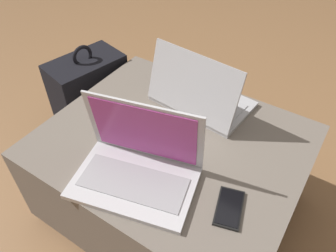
{
  "coord_description": "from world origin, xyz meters",
  "views": [
    {
      "loc": [
        0.41,
        -0.66,
        1.2
      ],
      "look_at": [
        -0.0,
        -0.02,
        0.48
      ],
      "focal_mm": 35.0,
      "sensor_mm": 36.0,
      "label": 1
    }
  ],
  "objects_px": {
    "laptop_far": "(199,96)",
    "backpack": "(90,98)",
    "cell_phone": "(229,208)",
    "laptop_near": "(138,165)"
  },
  "relations": [
    {
      "from": "cell_phone",
      "to": "backpack",
      "type": "xyz_separation_m",
      "value": [
        -0.87,
        0.32,
        -0.2
      ]
    },
    {
      "from": "laptop_far",
      "to": "backpack",
      "type": "distance_m",
      "value": 0.63
    },
    {
      "from": "cell_phone",
      "to": "laptop_near",
      "type": "bearing_deg",
      "value": 173.13
    },
    {
      "from": "cell_phone",
      "to": "laptop_far",
      "type": "bearing_deg",
      "value": 114.24
    },
    {
      "from": "laptop_far",
      "to": "backpack",
      "type": "xyz_separation_m",
      "value": [
        -0.58,
        -0.02,
        -0.25
      ]
    },
    {
      "from": "laptop_far",
      "to": "laptop_near",
      "type": "bearing_deg",
      "value": 96.74
    },
    {
      "from": "laptop_far",
      "to": "cell_phone",
      "type": "height_order",
      "value": "laptop_far"
    },
    {
      "from": "cell_phone",
      "to": "backpack",
      "type": "height_order",
      "value": "backpack"
    },
    {
      "from": "cell_phone",
      "to": "backpack",
      "type": "distance_m",
      "value": 0.95
    },
    {
      "from": "laptop_far",
      "to": "cell_phone",
      "type": "xyz_separation_m",
      "value": [
        0.29,
        -0.35,
        -0.04
      ]
    }
  ]
}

